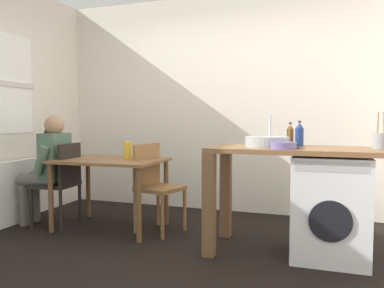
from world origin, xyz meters
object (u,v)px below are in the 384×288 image
at_px(dining_table, 110,168).
at_px(chair_opposite, 154,182).
at_px(utensil_crock, 380,140).
at_px(bottle_tall_green, 290,135).
at_px(mixing_bowl, 283,145).
at_px(vase, 127,150).
at_px(seated_person, 48,164).
at_px(washing_machine, 330,207).
at_px(chair_person_seat, 61,180).
at_px(bottle_squat_brown, 299,135).

relative_size(dining_table, chair_opposite, 1.22).
bearing_deg(utensil_crock, dining_table, 177.13).
bearing_deg(bottle_tall_green, mixing_bowl, -92.00).
bearing_deg(vase, seated_person, -166.53).
bearing_deg(washing_machine, utensil_crock, 8.10).
distance_m(bottle_tall_green, vase, 1.70).
relative_size(chair_opposite, bottle_tall_green, 4.26).
xyz_separation_m(dining_table, seated_person, (-0.71, -0.11, 0.03)).
xyz_separation_m(chair_person_seat, utensil_crock, (3.10, -0.03, 0.48)).
xyz_separation_m(washing_machine, bottle_tall_green, (-0.35, 0.26, 0.59)).
bearing_deg(bottle_squat_brown, seated_person, -177.58).
bearing_deg(mixing_bowl, bottle_tall_green, 88.00).
distance_m(bottle_squat_brown, utensil_crock, 0.65).
xyz_separation_m(mixing_bowl, utensil_crock, (0.74, 0.25, 0.04)).
bearing_deg(utensil_crock, mixing_bowl, -161.23).
height_order(dining_table, seated_person, seated_person).
height_order(dining_table, bottle_tall_green, bottle_tall_green).
bearing_deg(seated_person, washing_machine, -94.93).
distance_m(washing_machine, vase, 2.10).
xyz_separation_m(seated_person, washing_machine, (2.90, -0.08, -0.24)).
bearing_deg(chair_opposite, utensil_crock, 100.95).
bearing_deg(seated_person, mixing_bowl, -99.60).
bearing_deg(washing_machine, seated_person, 178.51).
relative_size(washing_machine, bottle_squat_brown, 3.80).
xyz_separation_m(chair_person_seat, bottle_squat_brown, (2.47, 0.10, 0.51)).
bearing_deg(seated_person, chair_person_seat, -90.00).
distance_m(chair_opposite, washing_machine, 1.73).
xyz_separation_m(bottle_tall_green, utensil_crock, (0.72, -0.20, -0.03)).
bearing_deg(utensil_crock, chair_opposite, 174.52).
bearing_deg(seated_person, utensil_crock, -93.84).
xyz_separation_m(chair_opposite, seated_person, (-1.18, -0.18, 0.16)).
bearing_deg(chair_opposite, vase, -78.60).
bearing_deg(mixing_bowl, dining_table, 168.26).
xyz_separation_m(dining_table, chair_opposite, (0.48, 0.07, -0.14)).
relative_size(seated_person, washing_machine, 1.40).
xyz_separation_m(washing_machine, utensil_crock, (0.37, 0.05, 0.56)).
distance_m(chair_person_seat, chair_opposite, 1.04).
distance_m(seated_person, utensil_crock, 3.28).
height_order(dining_table, chair_person_seat, chair_person_seat).
height_order(chair_opposite, vase, vase).
bearing_deg(utensil_crock, seated_person, 179.59).
bearing_deg(bottle_squat_brown, chair_opposite, 177.42).
xyz_separation_m(bottle_squat_brown, mixing_bowl, (-0.10, -0.38, -0.07)).
bearing_deg(seated_person, vase, -79.96).
distance_m(chair_person_seat, seated_person, 0.23).
bearing_deg(dining_table, bottle_tall_green, 2.35).
bearing_deg(bottle_tall_green, seated_person, -175.94).
height_order(washing_machine, bottle_tall_green, bottle_tall_green).
height_order(chair_opposite, bottle_tall_green, bottle_tall_green).
xyz_separation_m(bottle_tall_green, bottle_squat_brown, (0.09, -0.07, 0.01)).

